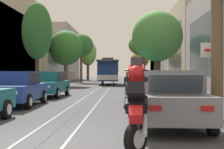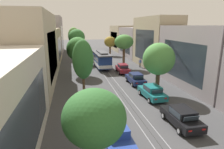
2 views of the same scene
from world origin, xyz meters
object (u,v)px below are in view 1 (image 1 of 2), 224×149
street_tree_kerb_left_far (88,53)px  pedestrian_on_left_pavement (170,77)px  street_tree_kerb_right_second (157,37)px  street_tree_kerb_right_fourth (140,60)px  parked_car_grey_near_right (169,98)px  street_tree_kerb_left_fourth (81,45)px  parked_car_blue_second_left (18,88)px  motorcycle_with_rider (136,101)px  parked_car_teal_mid_left (49,84)px  parked_car_navy_fourth_right (137,81)px  cable_car_trolley (108,71)px  street_tree_kerb_left_mid (66,48)px  parked_car_maroon_fifth_right (133,79)px  parked_car_teal_mid_right (140,83)px  street_tree_kerb_right_mid (143,45)px  street_tree_kerb_left_second (37,32)px  street_sign_post (206,70)px  parked_car_black_second_right (145,87)px

street_tree_kerb_left_far → pedestrian_on_left_pavement: (12.43, -21.24, -4.21)m
street_tree_kerb_right_second → street_tree_kerb_right_fourth: size_ratio=1.19×
parked_car_grey_near_right → street_tree_kerb_left_fourth: bearing=101.1°
parked_car_blue_second_left → motorcycle_with_rider: bearing=-57.7°
street_tree_kerb_right_fourth → street_tree_kerb_right_second: bearing=-90.8°
street_tree_kerb_right_fourth → pedestrian_on_left_pavement: size_ratio=2.99×
parked_car_blue_second_left → pedestrian_on_left_pavement: size_ratio=2.52×
parked_car_blue_second_left → pedestrian_on_left_pavement: (10.67, 24.74, 0.18)m
parked_car_teal_mid_left → parked_car_navy_fourth_right: 10.54m
street_tree_kerb_left_far → cable_car_trolley: (4.80, -20.42, -3.53)m
street_tree_kerb_left_mid → parked_car_maroon_fifth_right: bearing=-3.0°
parked_car_teal_mid_left → street_tree_kerb_left_mid: (-1.82, 16.09, 3.50)m
parked_car_teal_mid_right → parked_car_navy_fourth_right: 5.92m
street_tree_kerb_left_mid → cable_car_trolley: (4.65, 4.25, -2.64)m
parked_car_teal_mid_right → street_tree_kerb_right_mid: (1.40, 17.48, 4.15)m
parked_car_blue_second_left → street_tree_kerb_left_second: (-1.57, 9.06, 3.79)m
street_tree_kerb_left_second → street_tree_kerb_right_second: street_tree_kerb_left_second is taller
street_tree_kerb_left_second → street_tree_kerb_right_second: 9.04m
street_tree_kerb_left_second → street_tree_kerb_left_fourth: size_ratio=0.92×
pedestrian_on_left_pavement → street_sign_post: street_sign_post is taller
parked_car_grey_near_right → parked_car_maroon_fifth_right: same height
parked_car_teal_mid_left → parked_car_grey_near_right: 12.03m
parked_car_blue_second_left → street_tree_kerb_left_fourth: street_tree_kerb_left_fourth is taller
parked_car_black_second_right → motorcycle_with_rider: motorcycle_with_rider is taller
parked_car_blue_second_left → street_tree_kerb_left_second: bearing=99.8°
pedestrian_on_left_pavement → street_sign_post: (-3.13, -28.50, 0.62)m
parked_car_teal_mid_right → street_sign_post: bearing=-82.8°
parked_car_teal_mid_right → parked_car_navy_fourth_right: bearing=89.8°
parked_car_teal_mid_left → street_tree_kerb_right_mid: (7.25, 20.31, 4.15)m
parked_car_black_second_right → street_tree_kerb_left_far: (-7.71, 44.29, 4.39)m
parked_car_navy_fourth_right → street_sign_post: (1.46, -17.72, 0.80)m
parked_car_black_second_right → street_tree_kerb_left_mid: street_tree_kerb_left_mid is taller
parked_car_black_second_right → parked_car_blue_second_left: bearing=-164.1°
street_tree_kerb_left_far → pedestrian_on_left_pavement: street_tree_kerb_left_far is taller
parked_car_navy_fourth_right → street_tree_kerb_right_mid: street_tree_kerb_right_mid is taller
pedestrian_on_left_pavement → parked_car_maroon_fifth_right: bearing=-140.4°
motorcycle_with_rider → parked_car_teal_mid_left: bearing=110.2°
street_tree_kerb_right_fourth → parked_car_grey_near_right: bearing=-92.2°
parked_car_teal_mid_right → street_tree_kerb_right_second: size_ratio=0.71×
street_tree_kerb_left_fourth → street_tree_kerb_right_mid: (8.83, -7.48, -0.65)m
parked_car_navy_fourth_right → street_tree_kerb_left_fourth: (-7.45, 19.04, 4.81)m
street_tree_kerb_right_second → motorcycle_with_rider: street_tree_kerb_right_second is taller
street_tree_kerb_left_second → street_tree_kerb_left_fourth: (0.19, 23.95, 1.02)m
parked_car_grey_near_right → pedestrian_on_left_pavement: size_ratio=2.53×
parked_car_black_second_right → street_tree_kerb_right_fourth: bearing=87.2°
pedestrian_on_left_pavement → cable_car_trolley: bearing=173.9°
street_tree_kerb_right_fourth → street_sign_post: (-0.37, -45.42, -2.10)m
parked_car_blue_second_left → parked_car_black_second_right: bearing=15.9°
cable_car_trolley → motorcycle_with_rider: cable_car_trolley is taller
parked_car_navy_fourth_right → street_tree_kerb_left_mid: (-7.69, 7.34, 3.50)m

